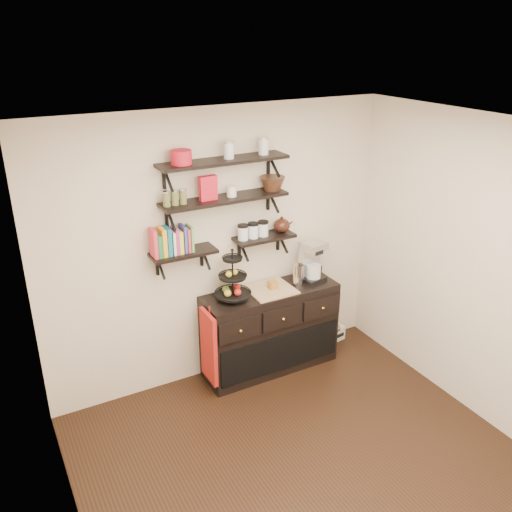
% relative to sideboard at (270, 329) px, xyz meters
% --- Properties ---
extents(floor, '(3.50, 3.50, 0.00)m').
position_rel_sideboard_xyz_m(floor, '(-0.43, -1.51, -0.45)').
color(floor, black).
rests_on(floor, ground).
extents(ceiling, '(3.50, 3.50, 0.02)m').
position_rel_sideboard_xyz_m(ceiling, '(-0.43, -1.51, 2.25)').
color(ceiling, white).
rests_on(ceiling, back_wall).
extents(back_wall, '(3.50, 0.02, 2.70)m').
position_rel_sideboard_xyz_m(back_wall, '(-0.43, 0.24, 0.90)').
color(back_wall, beige).
rests_on(back_wall, ground).
extents(left_wall, '(0.02, 3.50, 2.70)m').
position_rel_sideboard_xyz_m(left_wall, '(-2.18, -1.51, 0.90)').
color(left_wall, beige).
rests_on(left_wall, ground).
extents(right_wall, '(0.02, 3.50, 2.70)m').
position_rel_sideboard_xyz_m(right_wall, '(1.32, -1.51, 0.90)').
color(right_wall, beige).
rests_on(right_wall, ground).
extents(shelf_top, '(1.20, 0.27, 0.23)m').
position_rel_sideboard_xyz_m(shelf_top, '(-0.43, 0.10, 1.78)').
color(shelf_top, black).
rests_on(shelf_top, back_wall).
extents(shelf_mid, '(1.20, 0.27, 0.23)m').
position_rel_sideboard_xyz_m(shelf_mid, '(-0.43, 0.10, 1.43)').
color(shelf_mid, black).
rests_on(shelf_mid, back_wall).
extents(shelf_low_left, '(0.60, 0.25, 0.23)m').
position_rel_sideboard_xyz_m(shelf_low_left, '(-0.85, 0.12, 0.98)').
color(shelf_low_left, black).
rests_on(shelf_low_left, back_wall).
extents(shelf_low_right, '(0.60, 0.25, 0.23)m').
position_rel_sideboard_xyz_m(shelf_low_right, '(-0.01, 0.12, 0.98)').
color(shelf_low_right, black).
rests_on(shelf_low_right, back_wall).
extents(cookbooks, '(0.36, 0.15, 0.26)m').
position_rel_sideboard_xyz_m(cookbooks, '(-0.94, 0.12, 1.11)').
color(cookbooks, '#D83044').
rests_on(cookbooks, shelf_low_left).
extents(glass_canisters, '(0.32, 0.10, 0.13)m').
position_rel_sideboard_xyz_m(glass_canisters, '(-0.13, 0.12, 1.06)').
color(glass_canisters, silver).
rests_on(glass_canisters, shelf_low_right).
extents(sideboard, '(1.40, 0.50, 0.92)m').
position_rel_sideboard_xyz_m(sideboard, '(0.00, 0.00, 0.00)').
color(sideboard, black).
rests_on(sideboard, floor).
extents(fruit_stand, '(0.34, 0.34, 0.51)m').
position_rel_sideboard_xyz_m(fruit_stand, '(-0.41, 0.00, 0.62)').
color(fruit_stand, black).
rests_on(fruit_stand, sideboard).
extents(candle, '(0.08, 0.08, 0.08)m').
position_rel_sideboard_xyz_m(candle, '(0.02, 0.00, 0.50)').
color(candle, '#976422').
rests_on(candle, sideboard).
extents(coffee_maker, '(0.26, 0.26, 0.42)m').
position_rel_sideboard_xyz_m(coffee_maker, '(0.50, 0.03, 0.65)').
color(coffee_maker, black).
rests_on(coffee_maker, sideboard).
extents(thermal_carafe, '(0.11, 0.11, 0.22)m').
position_rel_sideboard_xyz_m(thermal_carafe, '(0.31, -0.02, 0.56)').
color(thermal_carafe, silver).
rests_on(thermal_carafe, sideboard).
extents(apron, '(0.04, 0.31, 0.72)m').
position_rel_sideboard_xyz_m(apron, '(-0.73, -0.10, 0.07)').
color(apron, '#9D1610').
rests_on(apron, sideboard).
extents(radio, '(0.32, 0.23, 0.18)m').
position_rel_sideboard_xyz_m(radio, '(0.88, 0.11, -0.36)').
color(radio, silver).
rests_on(radio, floor).
extents(recipe_box, '(0.16, 0.06, 0.22)m').
position_rel_sideboard_xyz_m(recipe_box, '(-0.59, 0.10, 1.56)').
color(recipe_box, red).
rests_on(recipe_box, shelf_mid).
extents(walnut_bowl, '(0.24, 0.24, 0.13)m').
position_rel_sideboard_xyz_m(walnut_bowl, '(0.06, 0.10, 1.51)').
color(walnut_bowl, black).
rests_on(walnut_bowl, shelf_mid).
extents(ramekins, '(0.09, 0.09, 0.10)m').
position_rel_sideboard_xyz_m(ramekins, '(-0.36, 0.10, 1.50)').
color(ramekins, white).
rests_on(ramekins, shelf_mid).
extents(teapot, '(0.23, 0.18, 0.16)m').
position_rel_sideboard_xyz_m(teapot, '(0.19, 0.12, 1.08)').
color(teapot, black).
rests_on(teapot, shelf_low_right).
extents(red_pot, '(0.18, 0.18, 0.12)m').
position_rel_sideboard_xyz_m(red_pot, '(-0.83, 0.10, 1.86)').
color(red_pot, red).
rests_on(red_pot, shelf_top).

